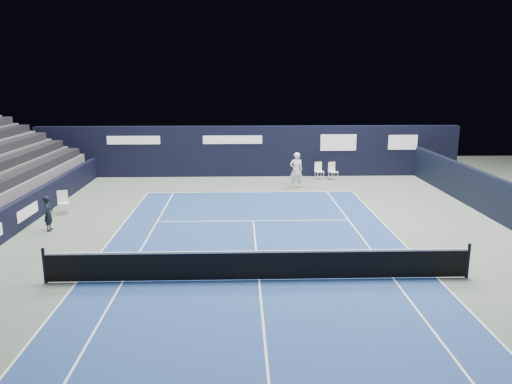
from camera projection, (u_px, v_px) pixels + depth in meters
ground at (257, 257)px, 17.10m from camera, size 48.00×48.00×0.00m
court_surface at (259, 280)px, 15.15m from camera, size 10.97×23.77×0.01m
enclosure_wall_right at (501, 201)px, 21.12m from camera, size 0.30×22.00×1.80m
folding_chair_back_a at (319, 170)px, 30.01m from camera, size 0.56×0.55×1.04m
folding_chair_back_b at (333, 170)px, 29.91m from camera, size 0.60×0.59×1.05m
line_judge_chair at (63, 200)px, 22.50m from camera, size 0.58×0.57×1.03m
line_judge at (49, 213)px, 19.90m from camera, size 0.38×0.55×1.43m
court_markings at (259, 280)px, 15.15m from camera, size 11.03×23.83×0.00m
tennis_net at (259, 264)px, 15.04m from camera, size 12.90×0.10×1.10m
back_sponsor_wall at (249, 151)px, 30.87m from camera, size 26.00×0.63×3.10m
side_barrier_left at (23, 212)px, 20.54m from camera, size 0.33×22.00×1.20m
tennis_player at (296, 170)px, 27.65m from camera, size 0.76×0.88×1.98m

